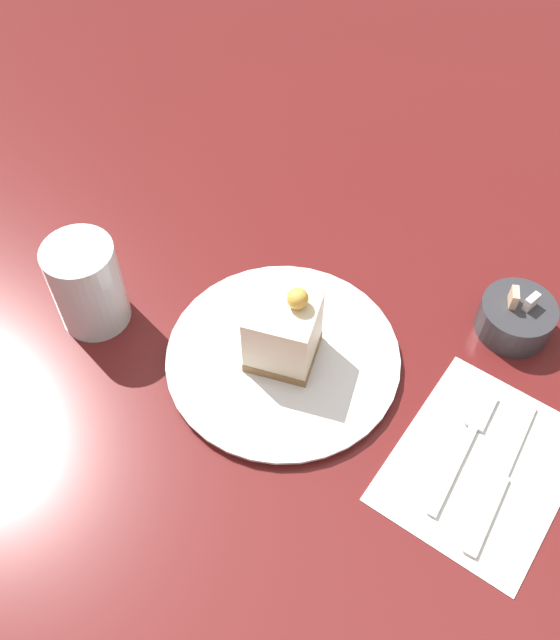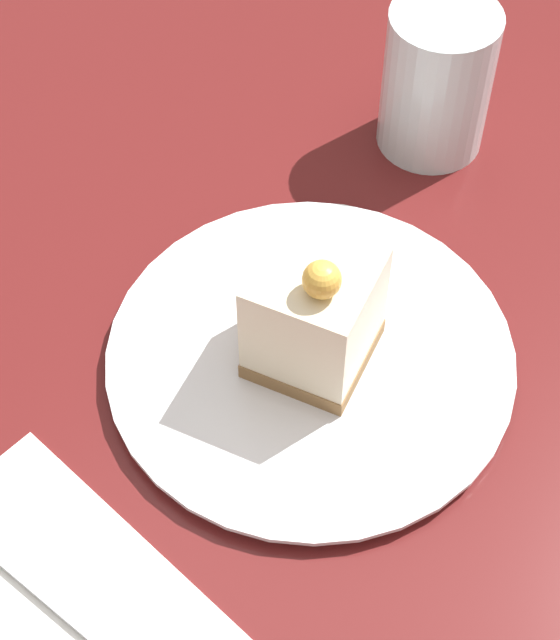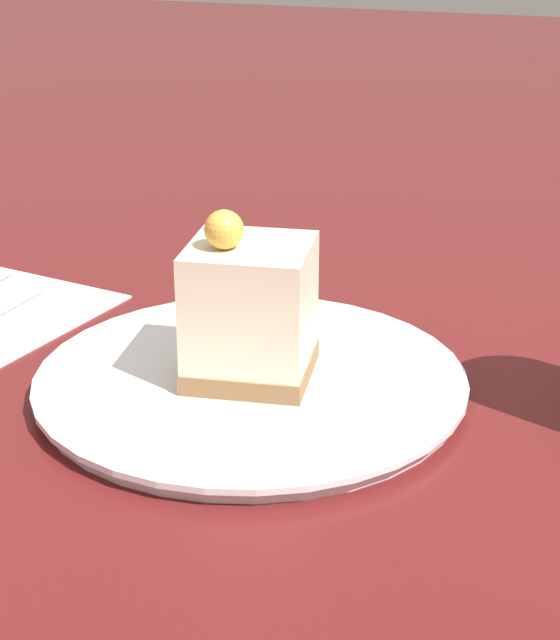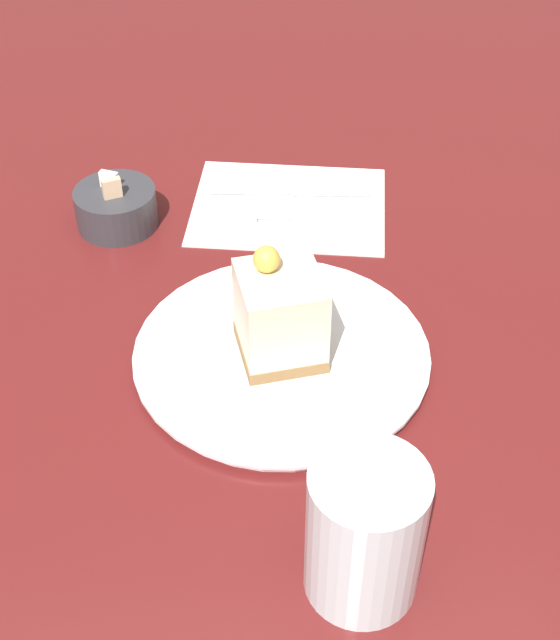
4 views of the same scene
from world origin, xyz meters
TOP-DOWN VIEW (x-y plane):
  - ground_plane at (0.00, 0.00)m, footprint 4.00×4.00m
  - plate at (-0.03, 0.01)m, footprint 0.27×0.27m
  - cake_slice at (-0.03, 0.01)m, footprint 0.09×0.08m

SIDE VIEW (x-z plane):
  - ground_plane at x=0.00m, z-range 0.00..0.00m
  - plate at x=-0.03m, z-range 0.00..0.01m
  - cake_slice at x=-0.03m, z-range 0.00..0.11m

